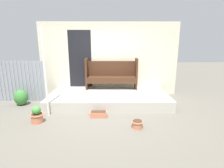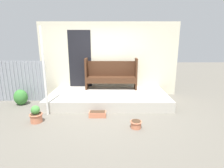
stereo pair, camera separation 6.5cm
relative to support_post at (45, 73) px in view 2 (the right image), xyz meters
The scene contains 10 objects.
ground_plane 1.85m from the support_post, ahead, with size 24.00×24.00×0.00m, color #666056.
porch_slab 2.14m from the support_post, 30.74° to the left, with size 3.73×1.78×0.31m.
house_wall 2.46m from the support_post, 49.98° to the left, with size 4.93×0.08×2.60m.
fence_corrugated 2.28m from the support_post, 149.26° to the left, with size 3.01×0.05×1.33m.
support_post is the anchor object (origin of this frame).
bench 2.34m from the support_post, 42.31° to the left, with size 1.78×0.43×1.07m.
flower_pot_left 1.08m from the support_post, 104.37° to the right, with size 0.32×0.32×0.43m.
flower_pot_middle 2.64m from the support_post, 18.22° to the right, with size 0.28×0.28×0.17m.
planter_box_rect 1.75m from the support_post, ahead, with size 0.45×0.20×0.15m.
shrub_by_fence 1.62m from the support_post, 145.34° to the left, with size 0.41×0.37×0.49m.
Camera 2 is at (0.31, -4.50, 1.94)m, focal length 28.00 mm.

